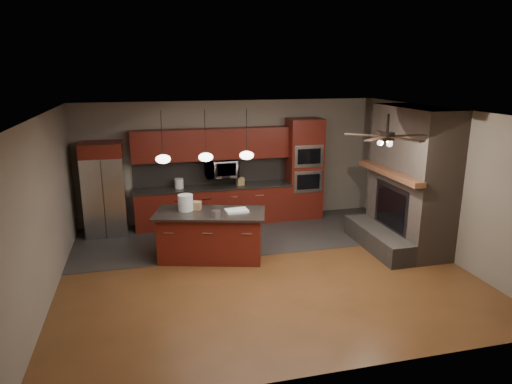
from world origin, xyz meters
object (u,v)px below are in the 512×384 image
object	(u,v)px
cardboard_box	(195,205)
counter_box	(240,181)
microwave	(221,168)
refrigerator	(104,189)
counter_bucket	(179,183)
kitchen_island	(211,235)
paint_tray	(237,211)
oven_tower	(304,169)
white_bucket	(185,203)
paint_can	(216,213)

from	to	relation	value
cardboard_box	counter_box	bearing A→B (deg)	74.00
cardboard_box	counter_box	xyz separation A→B (m)	(1.24, 1.69, -0.00)
microwave	refrigerator	world-z (taller)	refrigerator
refrigerator	counter_bucket	bearing A→B (deg)	2.93
kitchen_island	counter_box	xyz separation A→B (m)	(0.99, 1.93, 0.53)
cardboard_box	paint_tray	bearing A→B (deg)	-4.22
cardboard_box	refrigerator	bearing A→B (deg)	156.76
oven_tower	microwave	distance (m)	1.98
microwave	white_bucket	distance (m)	2.08
paint_can	refrigerator	bearing A→B (deg)	133.71
paint_can	paint_tray	world-z (taller)	paint_can
oven_tower	paint_tray	xyz separation A→B (m)	(-2.06, -2.06, -0.25)
oven_tower	kitchen_island	xyz separation A→B (m)	(-2.55, -1.98, -0.73)
microwave	cardboard_box	distance (m)	1.99
oven_tower	cardboard_box	size ratio (longest dim) A/B	10.16
paint_can	counter_box	distance (m)	2.37
paint_can	paint_tray	bearing A→B (deg)	22.11
oven_tower	kitchen_island	world-z (taller)	oven_tower
paint_tray	paint_can	bearing A→B (deg)	-162.43
kitchen_island	microwave	bearing A→B (deg)	89.91
refrigerator	paint_tray	bearing A→B (deg)	-38.78
paint_tray	counter_bucket	world-z (taller)	counter_bucket
microwave	paint_tray	world-z (taller)	microwave
kitchen_island	counter_bucket	world-z (taller)	counter_bucket
oven_tower	white_bucket	size ratio (longest dim) A/B	7.84
oven_tower	refrigerator	bearing A→B (deg)	-179.07
white_bucket	counter_box	bearing A→B (deg)	50.57
counter_box	refrigerator	bearing A→B (deg)	170.13
refrigerator	counter_bucket	xyz separation A→B (m)	(1.59, 0.08, 0.01)
kitchen_island	counter_bucket	distance (m)	2.10
oven_tower	refrigerator	distance (m)	4.55
white_bucket	kitchen_island	bearing A→B (deg)	-27.14
paint_tray	counter_box	size ratio (longest dim) A/B	2.24
white_bucket	counter_bucket	world-z (taller)	white_bucket
white_bucket	cardboard_box	xyz separation A→B (m)	(0.17, 0.03, -0.08)
microwave	refrigerator	bearing A→B (deg)	-177.07
oven_tower	white_bucket	distance (m)	3.46
oven_tower	counter_bucket	world-z (taller)	oven_tower
oven_tower	paint_tray	bearing A→B (deg)	-134.97
white_bucket	counter_box	world-z (taller)	white_bucket
refrigerator	kitchen_island	bearing A→B (deg)	-43.69
paint_tray	cardboard_box	world-z (taller)	cardboard_box
refrigerator	cardboard_box	xyz separation A→B (m)	(1.74, -1.65, -0.01)
kitchen_island	cardboard_box	size ratio (longest dim) A/B	9.40
refrigerator	white_bucket	bearing A→B (deg)	-47.07
refrigerator	cardboard_box	world-z (taller)	refrigerator
white_bucket	paint_can	distance (m)	0.69
cardboard_box	counter_bucket	size ratio (longest dim) A/B	1.06
cardboard_box	white_bucket	bearing A→B (deg)	-149.60
kitchen_island	white_bucket	world-z (taller)	white_bucket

